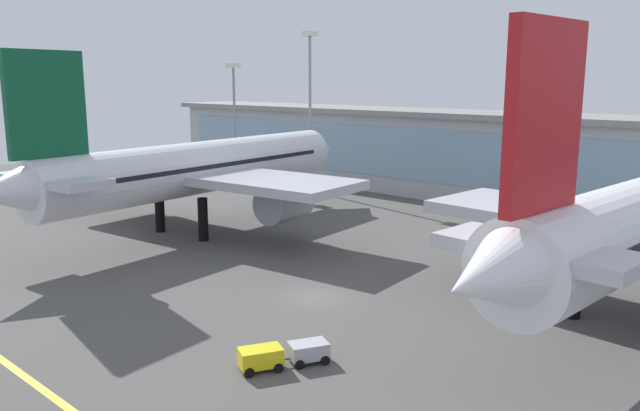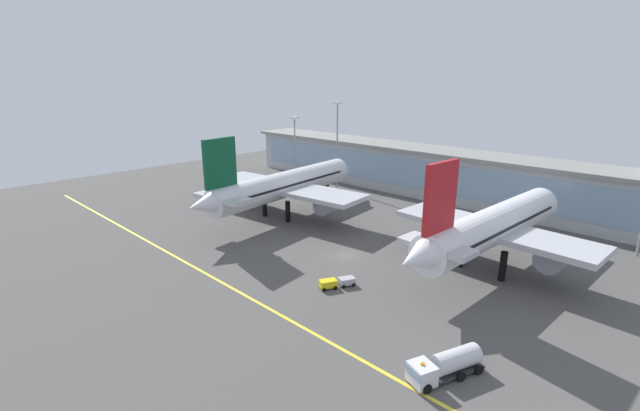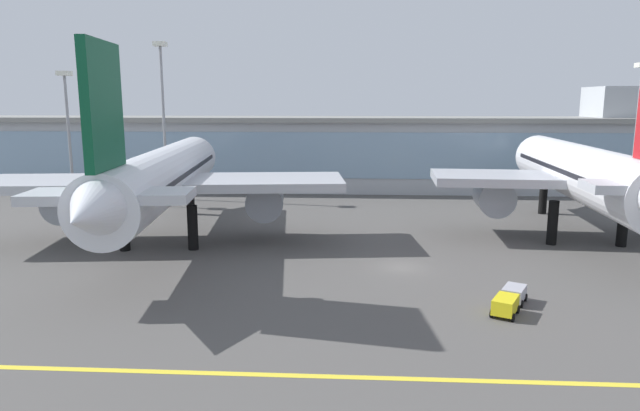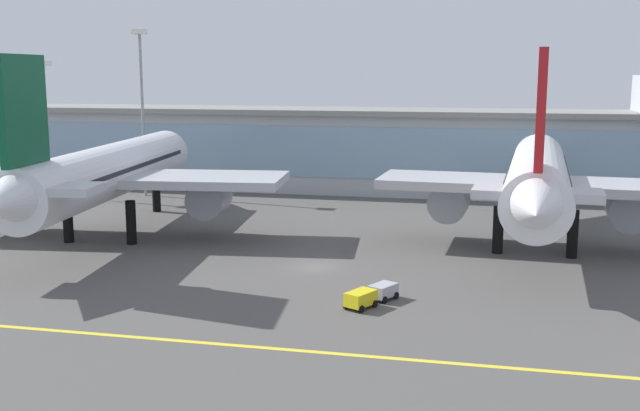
{
  "view_description": "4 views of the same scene",
  "coord_description": "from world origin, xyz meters",
  "px_view_note": "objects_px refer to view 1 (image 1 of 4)",
  "views": [
    {
      "loc": [
        33.78,
        -35.98,
        17.47
      ],
      "look_at": [
        -9.15,
        10.69,
        4.89
      ],
      "focal_mm": 35.65,
      "sensor_mm": 36.0,
      "label": 1
    },
    {
      "loc": [
        47.55,
        -55.93,
        31.04
      ],
      "look_at": [
        -9.76,
        3.34,
        6.74
      ],
      "focal_mm": 24.32,
      "sensor_mm": 36.0,
      "label": 2
    },
    {
      "loc": [
        -4.75,
        -52.08,
        15.68
      ],
      "look_at": [
        -8.27,
        7.04,
        4.63
      ],
      "focal_mm": 31.6,
      "sensor_mm": 36.0,
      "label": 3
    },
    {
      "loc": [
        16.42,
        -69.75,
        18.69
      ],
      "look_at": [
        -0.37,
        4.28,
        5.3
      ],
      "focal_mm": 42.97,
      "sensor_mm": 36.0,
      "label": 4
    }
  ],
  "objects_px": {
    "airliner_near_left": "(199,169)",
    "apron_light_mast_east": "(310,89)",
    "apron_light_mast_far_east": "(234,104)",
    "baggage_tug_near": "(283,354)"
  },
  "relations": [
    {
      "from": "apron_light_mast_east",
      "to": "baggage_tug_near",
      "type": "bearing_deg",
      "value": -48.08
    },
    {
      "from": "airliner_near_left",
      "to": "apron_light_mast_far_east",
      "type": "bearing_deg",
      "value": 36.71
    },
    {
      "from": "apron_light_mast_east",
      "to": "apron_light_mast_far_east",
      "type": "distance_m",
      "value": 14.42
    },
    {
      "from": "apron_light_mast_east",
      "to": "apron_light_mast_far_east",
      "type": "bearing_deg",
      "value": -164.32
    },
    {
      "from": "airliner_near_left",
      "to": "baggage_tug_near",
      "type": "distance_m",
      "value": 38.36
    },
    {
      "from": "airliner_near_left",
      "to": "apron_light_mast_far_east",
      "type": "distance_m",
      "value": 33.96
    },
    {
      "from": "apron_light_mast_east",
      "to": "airliner_near_left",
      "type": "bearing_deg",
      "value": -72.06
    },
    {
      "from": "airliner_near_left",
      "to": "apron_light_mast_east",
      "type": "xyz_separation_m",
      "value": [
        -9.14,
        28.24,
        8.67
      ]
    },
    {
      "from": "baggage_tug_near",
      "to": "apron_light_mast_far_east",
      "type": "xyz_separation_m",
      "value": [
        -55.71,
        43.0,
        12.69
      ]
    },
    {
      "from": "apron_light_mast_east",
      "to": "apron_light_mast_far_east",
      "type": "relative_size",
      "value": 1.23
    }
  ]
}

